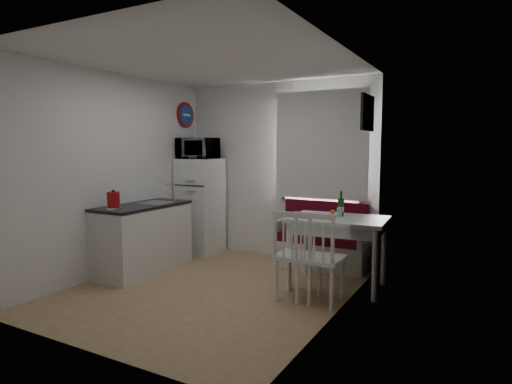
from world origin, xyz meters
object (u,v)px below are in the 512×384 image
(chair_left, at_px, (295,246))
(fridge, at_px, (200,206))
(bench, at_px, (321,245))
(kitchen_counter, at_px, (143,238))
(chair_right, at_px, (317,248))
(kettle, at_px, (113,200))
(wine_bottle, at_px, (341,204))
(dining_table, at_px, (338,225))
(microwave, at_px, (198,148))

(chair_left, relative_size, fridge, 0.36)
(bench, height_order, fridge, fridge)
(kitchen_counter, bearing_deg, chair_left, -1.27)
(chair_right, bearing_deg, fridge, 152.64)
(fridge, bearing_deg, chair_left, -30.68)
(fridge, bearing_deg, chair_right, -28.03)
(kitchen_counter, height_order, kettle, kitchen_counter)
(kettle, distance_m, wine_bottle, 2.71)
(dining_table, bearing_deg, wine_bottle, 85.56)
(bench, bearing_deg, chair_right, -71.82)
(kitchen_counter, distance_m, dining_table, 2.54)
(dining_table, xyz_separation_m, wine_bottle, (0.00, 0.10, 0.24))
(wine_bottle, bearing_deg, bench, 126.11)
(dining_table, relative_size, fridge, 0.79)
(chair_right, relative_size, wine_bottle, 1.77)
(bench, distance_m, microwave, 2.38)
(kettle, relative_size, wine_bottle, 0.79)
(microwave, bearing_deg, fridge, 90.00)
(microwave, height_order, wine_bottle, microwave)
(bench, relative_size, chair_right, 2.38)
(chair_left, xyz_separation_m, kettle, (-2.15, -0.49, 0.41))
(chair_left, bearing_deg, microwave, 148.10)
(dining_table, relative_size, microwave, 2.00)
(chair_left, height_order, microwave, microwave)
(microwave, bearing_deg, chair_right, -27.11)
(wine_bottle, bearing_deg, kettle, -152.35)
(bench, bearing_deg, kettle, -135.75)
(chair_right, bearing_deg, kettle, -167.88)
(kitchen_counter, bearing_deg, chair_right, -1.16)
(chair_left, bearing_deg, wine_bottle, 69.78)
(kitchen_counter, distance_m, chair_left, 2.20)
(dining_table, xyz_separation_m, chair_left, (-0.25, -0.67, -0.13))
(kitchen_counter, xyz_separation_m, wine_bottle, (2.45, 0.72, 0.53))
(chair_right, bearing_deg, chair_left, -179.51)
(kitchen_counter, distance_m, microwave, 1.67)
(bench, height_order, kettle, kettle)
(dining_table, height_order, fridge, fridge)
(bench, distance_m, dining_table, 0.97)
(kettle, bearing_deg, kitchen_counter, 95.28)
(chair_right, height_order, microwave, microwave)
(bench, relative_size, chair_left, 2.40)
(dining_table, distance_m, fridge, 2.51)
(bench, xyz_separation_m, microwave, (-1.97, -0.16, 1.33))
(bench, bearing_deg, wine_bottle, -53.89)
(fridge, bearing_deg, dining_table, -14.37)
(chair_left, xyz_separation_m, microwave, (-2.18, 1.24, 1.02))
(bench, relative_size, kettle, 5.34)
(chair_right, height_order, kettle, kettle)
(kitchen_counter, bearing_deg, kettle, -84.72)
(dining_table, bearing_deg, microwave, 162.73)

